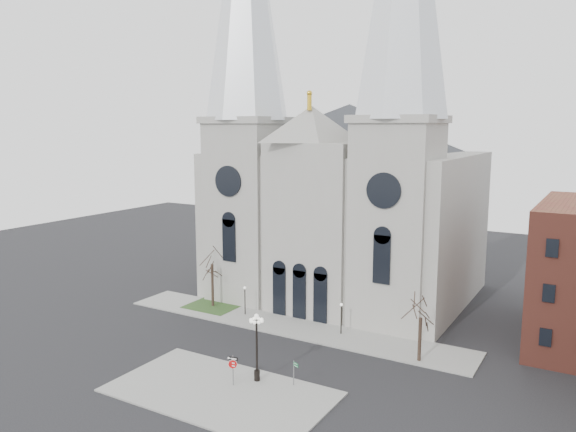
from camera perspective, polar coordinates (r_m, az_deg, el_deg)
The scene contains 13 objects.
ground at distance 53.07m, azimuth -6.17°, elevation -14.59°, with size 160.00×160.00×0.00m, color black.
sidewalk_near at distance 47.78m, azimuth -6.87°, elevation -17.31°, with size 18.00×10.00×0.14m, color gray.
sidewalk_far at distance 61.56m, azimuth 0.04°, elevation -11.05°, with size 40.00×6.00×0.14m, color gray.
grass_patch at distance 68.21m, azimuth -7.63°, elevation -9.08°, with size 6.00×5.00×0.18m, color #2E4F21.
cathedral at distance 68.36m, azimuth 5.10°, elevation 6.72°, with size 33.00×26.66×54.00m.
tree_left at distance 66.71m, azimuth -7.73°, elevation -4.59°, with size 3.20×3.20×7.50m.
tree_right at distance 52.70m, azimuth 13.33°, elevation -9.75°, with size 3.20×3.20×6.00m.
ped_lamp_left at distance 64.31m, azimuth -4.40°, elevation -8.06°, with size 0.32×0.32×3.26m.
ped_lamp_right at distance 58.61m, azimuth 5.43°, elevation -9.80°, with size 0.32×0.32×3.26m.
stop_sign at distance 47.91m, azimuth -5.62°, elevation -14.99°, with size 0.81×0.09×2.23m.
globe_lamp at distance 47.78m, azimuth -3.20°, elevation -12.36°, with size 1.50×1.50×5.83m.
one_way_sign at distance 48.88m, azimuth -5.62°, elevation -14.67°, with size 0.94×0.22×2.16m.
street_name_sign at distance 47.81m, azimuth 0.65°, elevation -15.46°, with size 0.64×0.31×2.12m.
Camera 1 is at (29.18, -38.90, 21.25)m, focal length 35.00 mm.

